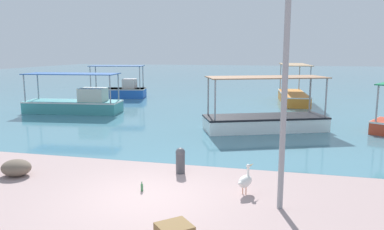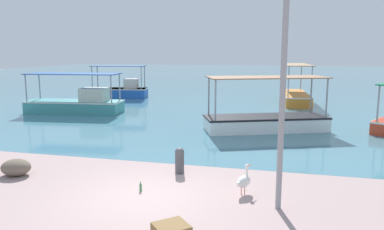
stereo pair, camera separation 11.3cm
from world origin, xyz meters
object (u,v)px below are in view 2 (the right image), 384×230
Objects in this scene: fishing_boat_far_left at (295,95)px; net_pile at (16,167)px; pelican at (244,181)px; lamp_post at (284,65)px; fishing_boat_center at (77,103)px; mooring_bollard at (180,160)px; fishing_boat_near_left at (121,90)px; glass_bottle at (141,187)px; fishing_boat_near_right at (266,120)px.

fishing_boat_far_left is 6.72× the size of net_pile.
lamp_post is at bearing -38.14° from pelican.
fishing_boat_center is 13.61m from mooring_bollard.
fishing_boat_center is 7.40× the size of mooring_bollard.
fishing_boat_near_left is at bearing 122.76° from pelican.
fishing_boat_center is at bearing -85.47° from fishing_boat_near_left.
net_pile is at bearing -68.09° from fishing_boat_center.
fishing_boat_near_left is 5.99× the size of pelican.
glass_bottle is (8.76, -11.57, -0.51)m from fishing_boat_center.
fishing_boat_far_left is at bearing 30.59° from fishing_boat_center.
fishing_boat_far_left is (13.92, 0.09, -0.07)m from fishing_boat_near_left.
lamp_post reaches higher than glass_bottle.
fishing_boat_far_left reaches higher than fishing_boat_center.
lamp_post is 8.60m from net_pile.
fishing_boat_near_right is 9.73m from lamp_post.
fishing_boat_near_right is 7.59m from mooring_bollard.
fishing_boat_near_left reaches higher than net_pile.
pelican is at bearing 1.03° from net_pile.
pelican reaches higher than glass_bottle.
fishing_boat_near_right is 9.44m from glass_bottle.
fishing_boat_far_left is 19.07m from pelican.
fishing_boat_far_left is 19.95m from lamp_post.
lamp_post is 4.78m from mooring_bollard.
fishing_boat_near_left reaches higher than fishing_boat_near_right.
fishing_boat_center reaches higher than pelican.
fishing_boat_near_right is 22.79× the size of glass_bottle.
fishing_boat_far_left is at bearing 0.38° from fishing_boat_near_left.
mooring_bollard is at bearing 146.81° from lamp_post.
mooring_bollard is at bearing -102.46° from fishing_boat_far_left.
fishing_boat_near_right is at bearing 50.29° from net_pile.
net_pile is at bearing -114.68° from fishing_boat_far_left.
fishing_boat_near_left is 19.71m from net_pile.
fishing_boat_center is 6.59× the size of net_pile.
fishing_boat_far_left is 15.46m from fishing_boat_center.
net_pile is (4.52, -11.25, -0.37)m from fishing_boat_center.
lamp_post reaches higher than fishing_boat_near_left.
glass_bottle is at bearing -170.85° from pelican.
mooring_bollard is (10.01, -17.61, -0.18)m from fishing_boat_near_left.
fishing_boat_center is at bearing 133.68° from mooring_bollard.
fishing_boat_far_left is at bearing 76.84° from glass_bottle.
fishing_boat_far_left reaches higher than pelican.
fishing_boat_far_left reaches higher than glass_bottle.
fishing_boat_near_left is 17.75× the size of glass_bottle.
glass_bottle is at bearing 175.75° from lamp_post.
mooring_bollard is at bearing 149.12° from pelican.
lamp_post is (0.92, -0.72, 3.12)m from pelican.
glass_bottle is at bearing -110.00° from mooring_bollard.
fishing_boat_near_right is 7.46× the size of mooring_bollard.
fishing_boat_far_left is 7.55× the size of mooring_bollard.
mooring_bollard is (-2.15, 1.29, 0.07)m from pelican.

